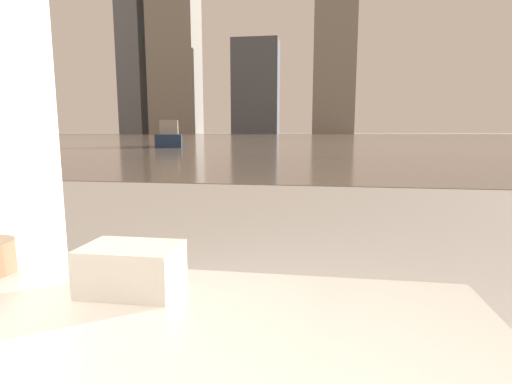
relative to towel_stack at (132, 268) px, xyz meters
The scene contains 7 objects.
towel_stack is the anchor object (origin of this frame).
harbor_water 61.06m from the towel_stack, 89.96° to the left, with size 180.00×110.00×0.01m.
harbor_boat_0 23.55m from the towel_stack, 110.58° to the left, with size 2.66×4.38×1.55m.
skyline_tower_0 132.86m from the towel_stack, 115.13° to the left, with size 7.25×8.72×62.31m.
skyline_tower_1 129.53m from the towel_stack, 109.68° to the left, with size 13.57×10.95×73.95m.
skyline_tower_2 119.05m from the towel_stack, 98.54° to the left, with size 13.18×8.76×26.66m.
skyline_tower_3 121.24m from the towel_stack, 87.70° to the left, with size 11.59×7.60×63.69m.
Camera 1 is at (0.42, 0.03, 0.96)m, focal length 28.00 mm.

